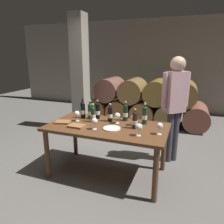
{
  "coord_description": "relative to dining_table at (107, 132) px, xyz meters",
  "views": [
    {
      "loc": [
        1.05,
        -2.6,
        1.73
      ],
      "look_at": [
        0.0,
        0.2,
        0.91
      ],
      "focal_mm": 33.32,
      "sensor_mm": 36.0,
      "label": 1
    }
  ],
  "objects": [
    {
      "name": "ground_plane",
      "position": [
        0.0,
        0.0,
        -0.67
      ],
      "size": [
        14.0,
        14.0,
        0.0
      ],
      "primitive_type": "plane",
      "color": "#66635E"
    },
    {
      "name": "cellar_back_wall",
      "position": [
        0.0,
        4.2,
        0.73
      ],
      "size": [
        10.0,
        0.24,
        2.8
      ],
      "primitive_type": "cube",
      "color": "gray",
      "rests_on": "ground_plane"
    },
    {
      "name": "barrel_stack",
      "position": [
        0.0,
        2.6,
        -0.13
      ],
      "size": [
        3.12,
        0.9,
        1.15
      ],
      "color": "brown",
      "rests_on": "ground_plane"
    },
    {
      "name": "stone_pillar",
      "position": [
        -1.3,
        1.6,
        0.63
      ],
      "size": [
        0.32,
        0.32,
        2.6
      ],
      "primitive_type": "cube",
      "color": "gray",
      "rests_on": "ground_plane"
    },
    {
      "name": "dining_table",
      "position": [
        0.0,
        0.0,
        0.0
      ],
      "size": [
        1.7,
        0.9,
        0.76
      ],
      "color": "brown",
      "rests_on": "ground_plane"
    },
    {
      "name": "wine_bottle_0",
      "position": [
        -0.27,
        0.28,
        0.22
      ],
      "size": [
        0.07,
        0.07,
        0.3
      ],
      "color": "black",
      "rests_on": "dining_table"
    },
    {
      "name": "wine_bottle_1",
      "position": [
        -0.26,
        0.09,
        0.21
      ],
      "size": [
        0.07,
        0.07,
        0.28
      ],
      "color": "#19381E",
      "rests_on": "dining_table"
    },
    {
      "name": "wine_bottle_2",
      "position": [
        0.48,
        0.27,
        0.23
      ],
      "size": [
        0.07,
        0.07,
        0.32
      ],
      "color": "#19381E",
      "rests_on": "dining_table"
    },
    {
      "name": "wine_bottle_3",
      "position": [
        0.4,
        0.03,
        0.21
      ],
      "size": [
        0.07,
        0.07,
        0.28
      ],
      "color": "black",
      "rests_on": "dining_table"
    },
    {
      "name": "wine_bottle_4",
      "position": [
        -0.37,
        0.21,
        0.22
      ],
      "size": [
        0.07,
        0.07,
        0.3
      ],
      "color": "#19381E",
      "rests_on": "dining_table"
    },
    {
      "name": "wine_bottle_5",
      "position": [
        0.17,
        0.32,
        0.22
      ],
      "size": [
        0.07,
        0.07,
        0.3
      ],
      "color": "black",
      "rests_on": "dining_table"
    },
    {
      "name": "wine_bottle_6",
      "position": [
        -0.5,
        0.21,
        0.23
      ],
      "size": [
        0.07,
        0.07,
        0.31
      ],
      "color": "black",
      "rests_on": "dining_table"
    },
    {
      "name": "wine_bottle_7",
      "position": [
        -0.03,
        0.2,
        0.21
      ],
      "size": [
        0.07,
        0.07,
        0.28
      ],
      "color": "black",
      "rests_on": "dining_table"
    },
    {
      "name": "wine_glass_0",
      "position": [
        -0.1,
        -0.2,
        0.2
      ],
      "size": [
        0.08,
        0.08,
        0.16
      ],
      "color": "white",
      "rests_on": "dining_table"
    },
    {
      "name": "wine_glass_1",
      "position": [
        0.35,
        0.15,
        0.2
      ],
      "size": [
        0.09,
        0.09,
        0.16
      ],
      "color": "white",
      "rests_on": "dining_table"
    },
    {
      "name": "wine_glass_2",
      "position": [
        -0.51,
        0.04,
        0.2
      ],
      "size": [
        0.09,
        0.09,
        0.16
      ],
      "color": "white",
      "rests_on": "dining_table"
    },
    {
      "name": "wine_glass_3",
      "position": [
        0.1,
        0.15,
        0.2
      ],
      "size": [
        0.09,
        0.09,
        0.16
      ],
      "color": "white",
      "rests_on": "dining_table"
    },
    {
      "name": "wine_glass_4",
      "position": [
        0.51,
        -0.22,
        0.2
      ],
      "size": [
        0.09,
        0.09,
        0.16
      ],
      "color": "white",
      "rests_on": "dining_table"
    },
    {
      "name": "wine_glass_5",
      "position": [
        0.75,
        -0.08,
        0.2
      ],
      "size": [
        0.08,
        0.08,
        0.16
      ],
      "color": "white",
      "rests_on": "dining_table"
    },
    {
      "name": "tasting_notebook",
      "position": [
        -0.38,
        -0.2,
        0.11
      ],
      "size": [
        0.22,
        0.17,
        0.03
      ],
      "primitive_type": "cube",
      "rotation": [
        0.0,
        0.0,
        -0.03
      ],
      "color": "#936038",
      "rests_on": "dining_table"
    },
    {
      "name": "leather_ledger",
      "position": [
        -0.66,
        -0.12,
        0.11
      ],
      "size": [
        0.25,
        0.21,
        0.03
      ],
      "primitive_type": "cube",
      "rotation": [
        0.0,
        0.0,
        0.23
      ],
      "color": "#936038",
      "rests_on": "dining_table"
    },
    {
      "name": "serving_plate",
      "position": [
        0.11,
        -0.1,
        0.1
      ],
      "size": [
        0.24,
        0.24,
        0.01
      ],
      "primitive_type": "cylinder",
      "color": "white",
      "rests_on": "dining_table"
    },
    {
      "name": "sommelier_presenting",
      "position": [
        0.86,
        0.75,
        0.37
      ],
      "size": [
        0.39,
        0.35,
        1.72
      ],
      "color": "#383842",
      "rests_on": "ground_plane"
    }
  ]
}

